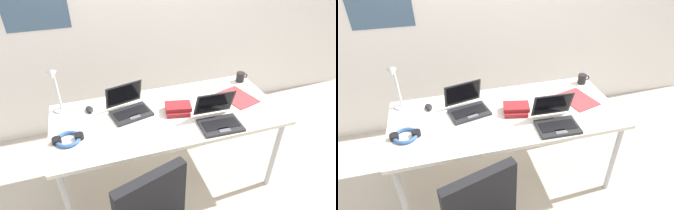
{
  "view_description": "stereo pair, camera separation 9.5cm",
  "coord_description": "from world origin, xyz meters",
  "views": [
    {
      "loc": [
        -0.56,
        -1.72,
        2.04
      ],
      "look_at": [
        0.0,
        0.0,
        0.82
      ],
      "focal_mm": 30.04,
      "sensor_mm": 36.0,
      "label": 1
    },
    {
      "loc": [
        -0.46,
        -1.75,
        2.04
      ],
      "look_at": [
        0.0,
        0.0,
        0.82
      ],
      "focal_mm": 30.04,
      "sensor_mm": 36.0,
      "label": 2
    }
  ],
  "objects": [
    {
      "name": "ground_plane",
      "position": [
        0.0,
        0.0,
        0.0
      ],
      "size": [
        12.0,
        12.0,
        0.0
      ],
      "primitive_type": "plane",
      "color": "#B7AD9E"
    },
    {
      "name": "wall_back",
      "position": [
        -0.0,
        1.1,
        1.3
      ],
      "size": [
        6.0,
        0.13,
        2.6
      ],
      "color": "silver",
      "rests_on": "ground_plane"
    },
    {
      "name": "desk",
      "position": [
        0.0,
        0.0,
        0.68
      ],
      "size": [
        1.8,
        0.8,
        0.74
      ],
      "color": "silver",
      "rests_on": "ground_plane"
    },
    {
      "name": "desk_lamp",
      "position": [
        -0.8,
        0.28,
        0.94
      ],
      "size": [
        0.12,
        0.18,
        0.4
      ],
      "color": "silver",
      "rests_on": "desk"
    },
    {
      "name": "laptop_front_right",
      "position": [
        -0.29,
        0.11,
        0.79
      ],
      "size": [
        0.35,
        0.32,
        0.22
      ],
      "color": "#232326",
      "rests_on": "desk"
    },
    {
      "name": "laptop_far_corner",
      "position": [
        0.32,
        -0.24,
        0.79
      ],
      "size": [
        0.32,
        0.29,
        0.22
      ],
      "color": "#232326",
      "rests_on": "desk"
    },
    {
      "name": "computer_mouse",
      "position": [
        -0.59,
        0.22,
        0.76
      ],
      "size": [
        0.08,
        0.11,
        0.03
      ],
      "primitive_type": "ellipsoid",
      "rotation": [
        0.0,
        0.0,
        0.22
      ],
      "color": "black",
      "rests_on": "desk"
    },
    {
      "name": "cell_phone",
      "position": [
        0.41,
        0.0,
        0.74
      ],
      "size": [
        0.13,
        0.15,
        0.01
      ],
      "primitive_type": "cube",
      "rotation": [
        0.0,
        0.0,
        0.55
      ],
      "color": "black",
      "rests_on": "desk"
    },
    {
      "name": "headphones",
      "position": [
        -0.76,
        -0.1,
        0.76
      ],
      "size": [
        0.21,
        0.18,
        0.04
      ],
      "color": "#335999",
      "rests_on": "desk"
    },
    {
      "name": "book_stack",
      "position": [
        0.08,
        -0.0,
        0.77
      ],
      "size": [
        0.23,
        0.19,
        0.07
      ],
      "color": "maroon",
      "rests_on": "desk"
    },
    {
      "name": "paper_folder_back_right",
      "position": [
        0.64,
        0.04,
        0.74
      ],
      "size": [
        0.3,
        0.36,
        0.01
      ],
      "primitive_type": "cube",
      "rotation": [
        0.0,
        0.0,
        0.26
      ],
      "color": "red",
      "rests_on": "desk"
    },
    {
      "name": "coffee_mug",
      "position": [
        0.81,
        0.29,
        0.78
      ],
      "size": [
        0.11,
        0.08,
        0.09
      ],
      "color": "black",
      "rests_on": "desk"
    }
  ]
}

